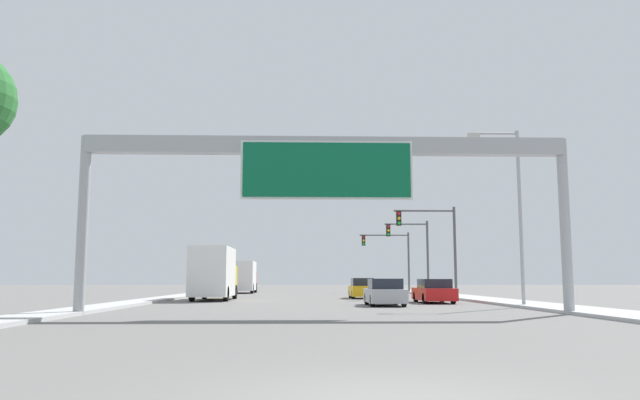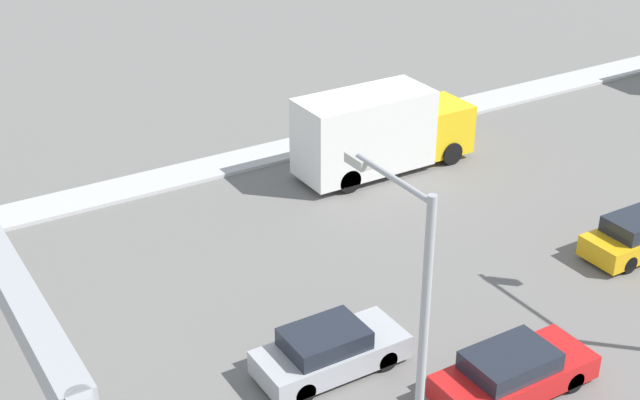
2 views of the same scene
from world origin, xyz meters
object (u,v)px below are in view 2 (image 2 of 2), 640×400
Objects in this scene: car_near_center at (513,373)px; street_lamp_right at (411,362)px; car_far_right at (329,351)px; truck_box_primary at (379,132)px; car_far_center at (640,235)px.

street_lamp_right is (3.03, -6.01, 4.73)m from car_near_center.
car_near_center is (3.50, 3.82, -0.01)m from car_far_right.
car_near_center is at bearing 116.74° from street_lamp_right.
truck_box_primary reaches higher than car_near_center.
truck_box_primary is (-14.00, 5.11, 1.11)m from car_near_center.
car_far_center is 0.94× the size of car_near_center.
street_lamp_right reaches higher than car_far_center.
car_near_center is 0.51× the size of street_lamp_right.
car_far_center is at bearing 113.37° from street_lamp_right.
car_far_right is 1.00× the size of car_far_center.
car_far_right is at bearing -90.00° from car_far_center.
street_lamp_right is at bearing -33.16° from truck_box_primary.
truck_box_primary is (-10.50, 8.94, 1.10)m from car_far_right.
car_far_right is at bearing 161.45° from street_lamp_right.
truck_box_primary is at bearing -159.21° from car_far_center.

